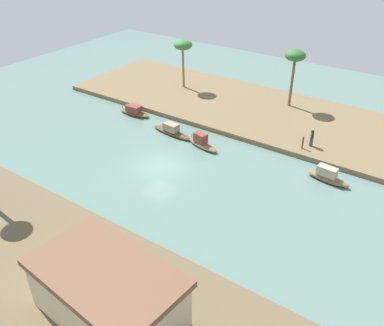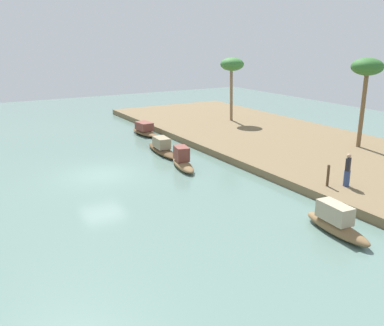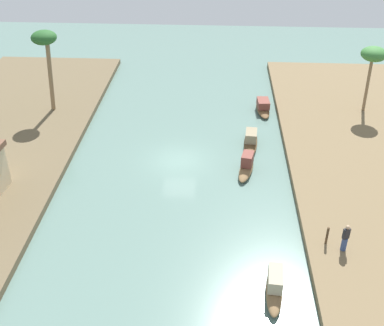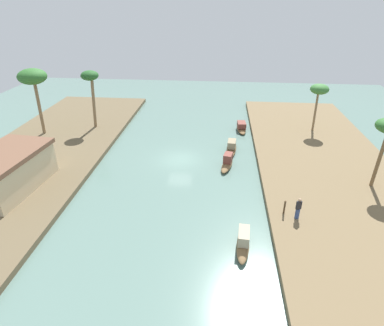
% 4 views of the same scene
% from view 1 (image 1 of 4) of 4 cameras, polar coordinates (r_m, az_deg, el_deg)
% --- Properties ---
extents(river_water, '(69.47, 69.47, 0.00)m').
position_cam_1_polar(river_water, '(36.07, -4.50, -0.52)').
color(river_water, slate).
rests_on(river_water, ground).
extents(riverbank_left, '(39.95, 13.29, 0.48)m').
position_cam_1_polar(riverbank_left, '(46.96, 6.83, 7.61)').
color(riverbank_left, brown).
rests_on(riverbank_left, ground).
extents(riverbank_right, '(39.95, 13.29, 0.48)m').
position_cam_1_polar(riverbank_right, '(28.54, -23.74, -13.08)').
color(riverbank_right, brown).
rests_on(riverbank_right, ground).
extents(sampan_midstream, '(3.82, 1.31, 1.08)m').
position_cam_1_polar(sampan_midstream, '(45.60, -7.89, 7.03)').
color(sampan_midstream, brown).
rests_on(sampan_midstream, river_water).
extents(sampan_open_hull, '(4.88, 1.46, 1.13)m').
position_cam_1_polar(sampan_open_hull, '(41.12, -2.77, 4.43)').
color(sampan_open_hull, brown).
rests_on(sampan_open_hull, river_water).
extents(sampan_foreground, '(3.63, 1.17, 1.31)m').
position_cam_1_polar(sampan_foreground, '(35.55, 18.07, -1.72)').
color(sampan_foreground, brown).
rests_on(sampan_foreground, river_water).
extents(sampan_with_tall_canopy, '(3.56, 1.61, 1.34)m').
position_cam_1_polar(sampan_with_tall_canopy, '(38.74, 1.39, 2.80)').
color(sampan_with_tall_canopy, brown).
rests_on(sampan_with_tall_canopy, river_water).
extents(person_on_near_bank, '(0.43, 0.43, 1.75)m').
position_cam_1_polar(person_on_near_bank, '(39.35, 16.05, 3.28)').
color(person_on_near_bank, '#33477A').
rests_on(person_on_near_bank, riverbank_left).
extents(mooring_post, '(0.14, 0.14, 1.16)m').
position_cam_1_polar(mooring_post, '(38.82, 14.90, 2.71)').
color(mooring_post, '#4C3823').
rests_on(mooring_post, riverbank_left).
extents(palm_tree_left_near, '(2.16, 2.16, 6.18)m').
position_cam_1_polar(palm_tree_left_near, '(45.87, 13.91, 13.81)').
color(palm_tree_left_near, brown).
rests_on(palm_tree_left_near, riverbank_left).
extents(palm_tree_left_far, '(2.14, 2.14, 5.73)m').
position_cam_1_polar(palm_tree_left_far, '(50.04, -1.23, 15.68)').
color(palm_tree_left_far, '#7F6647').
rests_on(palm_tree_left_far, riverbank_left).
extents(riverside_building, '(8.37, 5.51, 3.26)m').
position_cam_1_polar(riverside_building, '(22.90, -11.44, -16.97)').
color(riverside_building, beige).
rests_on(riverside_building, riverbank_right).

